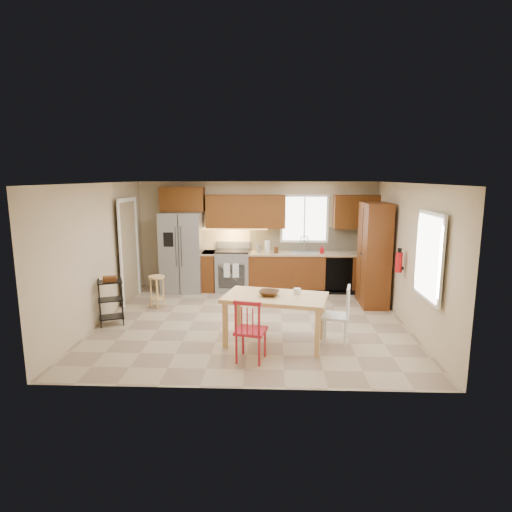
{
  "coord_description": "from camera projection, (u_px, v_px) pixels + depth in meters",
  "views": [
    {
      "loc": [
        0.37,
        -7.44,
        2.61
      ],
      "look_at": [
        0.06,
        0.4,
        1.15
      ],
      "focal_mm": 30.0,
      "sensor_mm": 36.0,
      "label": 1
    }
  ],
  "objects": [
    {
      "name": "floor",
      "position": [
        252.0,
        322.0,
        7.8
      ],
      "size": [
        5.5,
        5.5,
        0.0
      ],
      "primitive_type": "plane",
      "color": "tan",
      "rests_on": "ground"
    },
    {
      "name": "ceiling",
      "position": [
        252.0,
        183.0,
        7.34
      ],
      "size": [
        5.5,
        5.0,
        0.02
      ],
      "primitive_type": "cube",
      "color": "silver",
      "rests_on": "ground"
    },
    {
      "name": "wall_back",
      "position": [
        257.0,
        235.0,
        10.02
      ],
      "size": [
        5.5,
        0.02,
        2.5
      ],
      "primitive_type": "cube",
      "color": "#CCB793",
      "rests_on": "ground"
    },
    {
      "name": "wall_front",
      "position": [
        242.0,
        292.0,
        5.11
      ],
      "size": [
        5.5,
        0.02,
        2.5
      ],
      "primitive_type": "cube",
      "color": "#CCB793",
      "rests_on": "ground"
    },
    {
      "name": "wall_left",
      "position": [
        99.0,
        253.0,
        7.68
      ],
      "size": [
        0.02,
        5.0,
        2.5
      ],
      "primitive_type": "cube",
      "color": "#CCB793",
      "rests_on": "ground"
    },
    {
      "name": "wall_right",
      "position": [
        409.0,
        256.0,
        7.46
      ],
      "size": [
        0.02,
        5.0,
        2.5
      ],
      "primitive_type": "cube",
      "color": "#CCB793",
      "rests_on": "ground"
    },
    {
      "name": "refrigerator",
      "position": [
        182.0,
        252.0,
        9.78
      ],
      "size": [
        0.92,
        0.75,
        1.82
      ],
      "primitive_type": "cube",
      "color": "gray",
      "rests_on": "floor"
    },
    {
      "name": "range_stove",
      "position": [
        233.0,
        271.0,
        9.88
      ],
      "size": [
        0.76,
        0.63,
        0.92
      ],
      "primitive_type": "cube",
      "color": "gray",
      "rests_on": "floor"
    },
    {
      "name": "base_cabinet_narrow",
      "position": [
        209.0,
        271.0,
        9.92
      ],
      "size": [
        0.3,
        0.6,
        0.9
      ],
      "primitive_type": "cube",
      "color": "#582810",
      "rests_on": "floor"
    },
    {
      "name": "base_cabinet_run",
      "position": [
        312.0,
        272.0,
        9.83
      ],
      "size": [
        2.92,
        0.6,
        0.9
      ],
      "primitive_type": "cube",
      "color": "#582810",
      "rests_on": "floor"
    },
    {
      "name": "dishwasher",
      "position": [
        339.0,
        275.0,
        9.52
      ],
      "size": [
        0.6,
        0.02,
        0.78
      ],
      "primitive_type": "cube",
      "color": "black",
      "rests_on": "floor"
    },
    {
      "name": "backsplash",
      "position": [
        312.0,
        239.0,
        9.97
      ],
      "size": [
        2.92,
        0.03,
        0.55
      ],
      "primitive_type": "cube",
      "color": "#C4B894",
      "rests_on": "wall_back"
    },
    {
      "name": "upper_over_fridge",
      "position": [
        183.0,
        199.0,
        9.76
      ],
      "size": [
        1.0,
        0.35,
        0.55
      ],
      "primitive_type": "cube",
      "color": "#603310",
      "rests_on": "wall_back"
    },
    {
      "name": "upper_left_block",
      "position": [
        246.0,
        211.0,
        9.76
      ],
      "size": [
        1.8,
        0.35,
        0.75
      ],
      "primitive_type": "cube",
      "color": "#603310",
      "rests_on": "wall_back"
    },
    {
      "name": "upper_right_block",
      "position": [
        356.0,
        212.0,
        9.66
      ],
      "size": [
        1.0,
        0.35,
        0.75
      ],
      "primitive_type": "cube",
      "color": "#603310",
      "rests_on": "wall_back"
    },
    {
      "name": "window_back",
      "position": [
        304.0,
        219.0,
        9.89
      ],
      "size": [
        1.12,
        0.04,
        1.12
      ],
      "primitive_type": "cube",
      "color": "white",
      "rests_on": "wall_back"
    },
    {
      "name": "sink",
      "position": [
        305.0,
        254.0,
        9.76
      ],
      "size": [
        0.62,
        0.46,
        0.16
      ],
      "primitive_type": "cube",
      "color": "gray",
      "rests_on": "base_cabinet_run"
    },
    {
      "name": "undercab_glow",
      "position": [
        233.0,
        229.0,
        9.82
      ],
      "size": [
        1.6,
        0.3,
        0.01
      ],
      "primitive_type": "cube",
      "color": "#FFBF66",
      "rests_on": "wall_back"
    },
    {
      "name": "soap_bottle",
      "position": [
        322.0,
        249.0,
        9.62
      ],
      "size": [
        0.09,
        0.09,
        0.19
      ],
      "primitive_type": "imported",
      "color": "#B00C11",
      "rests_on": "base_cabinet_run"
    },
    {
      "name": "paper_towel",
      "position": [
        267.0,
        247.0,
        9.71
      ],
      "size": [
        0.12,
        0.12,
        0.28
      ],
      "primitive_type": "cylinder",
      "color": "silver",
      "rests_on": "base_cabinet_run"
    },
    {
      "name": "canister_steel",
      "position": [
        259.0,
        249.0,
        9.73
      ],
      "size": [
        0.11,
        0.11,
        0.18
      ],
      "primitive_type": "cylinder",
      "color": "gray",
      "rests_on": "base_cabinet_run"
    },
    {
      "name": "canister_wood",
      "position": [
        276.0,
        250.0,
        9.69
      ],
      "size": [
        0.1,
        0.1,
        0.14
      ],
      "primitive_type": "cylinder",
      "color": "#462812",
      "rests_on": "base_cabinet_run"
    },
    {
      "name": "pantry",
      "position": [
        374.0,
        254.0,
        8.69
      ],
      "size": [
        0.5,
        0.95,
        2.1
      ],
      "primitive_type": "cube",
      "color": "#582810",
      "rests_on": "floor"
    },
    {
      "name": "fire_extinguisher",
      "position": [
        399.0,
        262.0,
        7.64
      ],
      "size": [
        0.12,
        0.12,
        0.36
      ],
      "primitive_type": "cylinder",
      "color": "#B00C11",
      "rests_on": "wall_right"
    },
    {
      "name": "window_right",
      "position": [
        429.0,
        257.0,
        6.3
      ],
      "size": [
        0.04,
        1.02,
        1.32
      ],
      "primitive_type": "cube",
      "color": "white",
      "rests_on": "wall_right"
    },
    {
      "name": "doorway",
      "position": [
        128.0,
        252.0,
        8.99
      ],
      "size": [
        0.04,
        0.95,
        2.1
      ],
      "primitive_type": "cube",
      "color": "#8C7A59",
      "rests_on": "wall_left"
    },
    {
      "name": "dining_table",
      "position": [
        275.0,
        320.0,
        6.74
      ],
      "size": [
        1.73,
        1.2,
        0.77
      ],
      "primitive_type": null,
      "rotation": [
        0.0,
        0.0,
        -0.22
      ],
      "color": "#DAB06D",
      "rests_on": "floor"
    },
    {
      "name": "chair_red",
      "position": [
        251.0,
        330.0,
        6.1
      ],
      "size": [
        0.52,
        0.52,
        0.93
      ],
      "primitive_type": null,
      "rotation": [
        0.0,
        0.0,
        -0.22
      ],
      "color": "#B11B26",
      "rests_on": "floor"
    },
    {
      "name": "chair_white",
      "position": [
        335.0,
        315.0,
        6.73
      ],
      "size": [
        0.52,
        0.52,
        0.93
      ],
      "primitive_type": null,
      "rotation": [
        0.0,
        0.0,
        1.35
      ],
      "color": "silver",
      "rests_on": "floor"
    },
    {
      "name": "table_bowl",
      "position": [
        269.0,
        296.0,
        6.67
      ],
      "size": [
        0.38,
        0.38,
        0.08
      ],
      "primitive_type": "imported",
      "rotation": [
        0.0,
        0.0,
        -0.22
      ],
      "color": "#462812",
      "rests_on": "dining_table"
    },
    {
      "name": "table_jar",
      "position": [
        297.0,
        293.0,
        6.74
      ],
      "size": [
        0.14,
        0.14,
        0.14
      ],
      "primitive_type": "cylinder",
      "rotation": [
        0.0,
        0.0,
        -0.22
      ],
      "color": "silver",
      "rests_on": "dining_table"
    },
    {
      "name": "bar_stool",
      "position": [
        157.0,
        292.0,
        8.6
      ],
      "size": [
        0.42,
        0.42,
        0.65
      ],
      "primitive_type": null,
      "rotation": [
        0.0,
        0.0,
        -0.42
      ],
      "color": "#DAB06D",
      "rests_on": "floor"
    },
    {
      "name": "utility_cart",
      "position": [
        111.0,
        302.0,
        7.6
      ],
      "size": [
        0.51,
        0.46,
        0.83
      ],
      "primitive_type": null,
      "rotation": [
        0.0,
        0.0,
        0.38
      ],
      "color": "black",
      "rests_on": "floor"
    }
  ]
}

